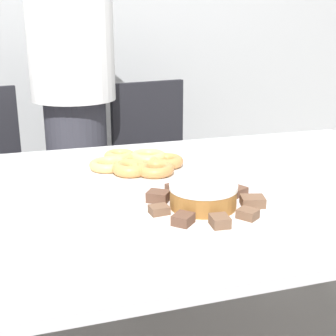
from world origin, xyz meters
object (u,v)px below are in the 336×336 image
at_px(office_chair_right, 162,180).
at_px(frosted_cake, 205,195).
at_px(person_standing, 74,90).
at_px(plate_cake, 204,208).
at_px(plate_donuts, 140,169).
at_px(napkin, 318,160).

distance_m(office_chair_right, frosted_cake, 1.16).
xyz_separation_m(person_standing, plate_cake, (0.19, -1.16, -0.16)).
bearing_deg(plate_donuts, napkin, -7.52).
distance_m(person_standing, frosted_cake, 1.19).
bearing_deg(frosted_cake, plate_cake, 0.00).
relative_size(person_standing, napkin, 10.39).
bearing_deg(person_standing, napkin, -49.88).
xyz_separation_m(office_chair_right, napkin, (0.33, -0.79, 0.29)).
xyz_separation_m(person_standing, napkin, (0.73, -0.87, -0.16)).
distance_m(office_chair_right, plate_donuts, 0.82).
bearing_deg(napkin, plate_cake, -151.13).
distance_m(person_standing, napkin, 1.14).
bearing_deg(person_standing, office_chair_right, -10.07).
bearing_deg(napkin, frosted_cake, -151.13).
relative_size(office_chair_right, frosted_cake, 5.26).
height_order(person_standing, office_chair_right, person_standing).
distance_m(plate_cake, frosted_cake, 0.04).
bearing_deg(person_standing, frosted_cake, -80.80).
bearing_deg(napkin, office_chair_right, 112.40).
distance_m(person_standing, plate_cake, 1.19).
bearing_deg(plate_cake, plate_donuts, 101.13).
height_order(person_standing, napkin, person_standing).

